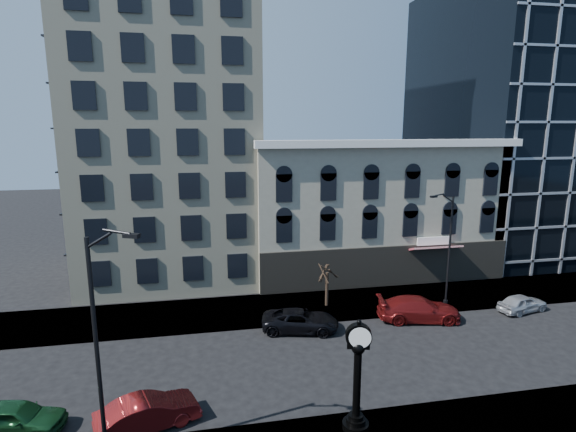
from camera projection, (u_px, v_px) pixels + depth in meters
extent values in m
plane|color=black|center=(267.00, 367.00, 25.85)|extent=(160.00, 160.00, 0.00)
cube|color=gray|center=(252.00, 310.00, 33.54)|extent=(160.00, 6.00, 0.12)
cube|color=beige|center=(166.00, 63.00, 39.22)|extent=(15.00, 15.00, 38.00)
cube|color=#9F9983|center=(368.00, 208.00, 42.24)|extent=(22.00, 10.00, 12.00)
cube|color=white|center=(394.00, 143.00, 35.99)|extent=(22.60, 0.80, 0.60)
cube|color=black|center=(388.00, 267.00, 38.22)|extent=(22.00, 0.30, 3.60)
cube|color=maroon|center=(436.00, 248.00, 38.10)|extent=(4.50, 1.18, 0.55)
cube|color=black|center=(528.00, 121.00, 49.10)|extent=(20.00, 20.00, 28.00)
cylinder|color=black|center=(356.00, 425.00, 20.39)|extent=(1.21, 1.21, 0.33)
cylinder|color=black|center=(356.00, 420.00, 20.34)|extent=(0.88, 0.88, 0.22)
cylinder|color=black|center=(356.00, 416.00, 20.30)|extent=(0.66, 0.66, 0.18)
cylinder|color=black|center=(357.00, 383.00, 19.96)|extent=(0.35, 0.35, 3.18)
sphere|color=black|center=(358.00, 348.00, 19.62)|extent=(0.61, 0.61, 0.61)
cube|color=black|center=(358.00, 345.00, 19.60)|extent=(1.02, 0.49, 0.27)
cylinder|color=black|center=(359.00, 336.00, 19.51)|extent=(1.19, 0.63, 1.14)
cylinder|color=white|center=(360.00, 338.00, 19.33)|extent=(0.94, 0.27, 0.97)
cylinder|color=white|center=(357.00, 334.00, 19.69)|extent=(0.94, 0.27, 0.97)
sphere|color=black|center=(359.00, 322.00, 19.38)|extent=(0.22, 0.22, 0.22)
cylinder|color=black|center=(97.00, 353.00, 17.72)|extent=(0.18, 0.18, 9.46)
cube|color=black|center=(136.00, 236.00, 16.26)|extent=(0.65, 0.47, 0.15)
cylinder|color=black|center=(449.00, 252.00, 33.57)|extent=(0.16, 0.16, 8.40)
cylinder|color=black|center=(445.00, 302.00, 34.37)|extent=(0.35, 0.35, 0.39)
cube|color=black|center=(434.00, 197.00, 31.90)|extent=(0.57, 0.35, 0.14)
cylinder|color=#302318|center=(327.00, 289.00, 34.09)|extent=(0.24, 0.24, 2.61)
imported|color=#143F1E|center=(16.00, 418.00, 20.24)|extent=(4.47, 2.40, 1.45)
imported|color=maroon|center=(148.00, 413.00, 20.52)|extent=(4.90, 3.07, 1.52)
imported|color=black|center=(300.00, 321.00, 30.26)|extent=(5.56, 3.47, 1.43)
imported|color=maroon|center=(419.00, 309.00, 31.87)|extent=(6.14, 3.40, 1.68)
imported|color=#A5A8AD|center=(522.00, 303.00, 33.34)|extent=(4.12, 2.34, 1.32)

